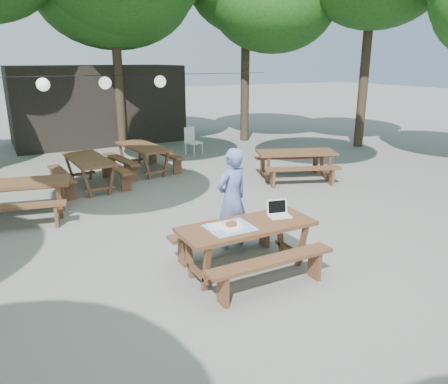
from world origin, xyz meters
TOP-DOWN VIEW (x-y plane):
  - ground at (0.00, 0.00)m, footprint 80.00×80.00m
  - pavilion at (0.50, 10.50)m, footprint 6.00×3.00m
  - main_picnic_table at (-0.11, -1.39)m, footprint 2.00×1.58m
  - picnic_table_nw at (-2.90, 2.68)m, footprint 2.19×1.94m
  - picnic_table_ne at (3.71, 2.43)m, footprint 2.35×2.17m
  - picnic_table_far_w at (-1.19, 4.19)m, footprint 1.69×2.04m
  - picnic_table_far_e at (0.47, 5.08)m, footprint 1.80×2.08m
  - woman at (0.15, -0.49)m, footprint 0.69×0.53m
  - plastic_chair at (2.66, 6.51)m, footprint 0.57×0.57m
  - laptop at (0.50, -1.30)m, footprint 0.38×0.32m
  - tabletop_clutter at (-0.39, -1.38)m, footprint 0.65×0.55m
  - paper_lanterns at (-0.19, 6.00)m, footprint 9.00×0.34m

SIDE VIEW (x-z plane):
  - ground at x=0.00m, z-range 0.00..0.00m
  - plastic_chair at x=2.66m, z-range -0.19..0.71m
  - main_picnic_table at x=-0.11m, z-range 0.01..0.76m
  - picnic_table_nw at x=-2.90m, z-range 0.01..0.76m
  - picnic_table_ne at x=3.71m, z-range 0.01..0.76m
  - picnic_table_far_w at x=-1.19m, z-range 0.01..0.76m
  - picnic_table_far_e at x=0.47m, z-range 0.01..0.76m
  - tabletop_clutter at x=-0.39m, z-range 0.72..0.80m
  - laptop at x=0.50m, z-range 0.69..0.93m
  - woman at x=0.15m, z-range 0.00..1.69m
  - pavilion at x=0.50m, z-range 0.00..2.80m
  - paper_lanterns at x=-0.19m, z-range 2.21..2.59m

